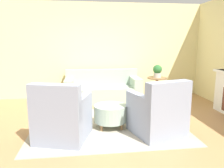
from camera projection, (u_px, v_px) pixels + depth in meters
ground_plane at (108, 126)px, 4.39m from camera, size 16.00×16.00×0.00m
wall_back at (99, 51)px, 6.58m from camera, size 8.93×0.12×2.80m
rug at (108, 126)px, 4.39m from camera, size 2.96×2.25×0.01m
couch at (103, 90)px, 6.25m from camera, size 2.10×0.87×0.87m
armchair_left at (62, 118)px, 3.69m from camera, size 1.01×1.03×1.02m
armchair_right at (158, 114)px, 3.91m from camera, size 1.01×1.03×1.02m
ottoman_table at (110, 113)px, 4.27m from camera, size 0.64×0.64×0.44m
side_table at (157, 85)px, 6.24m from camera, size 0.55×0.55×0.67m
potted_plant_on_side_table at (157, 71)px, 6.17m from camera, size 0.25×0.25×0.36m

